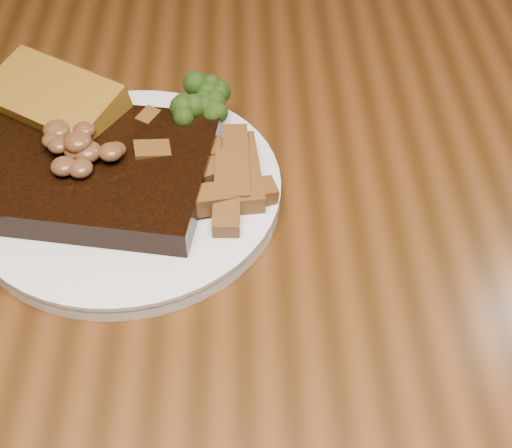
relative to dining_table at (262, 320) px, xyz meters
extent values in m
cube|color=#4A260E|center=(0.00, 0.00, 0.07)|extent=(1.60, 0.90, 0.04)
cube|color=black|center=(-0.13, 0.69, -0.23)|extent=(0.43, 0.43, 0.04)
cylinder|color=black|center=(0.04, 0.86, -0.45)|extent=(0.04, 0.04, 0.41)
cylinder|color=black|center=(-0.30, 0.87, -0.45)|extent=(0.04, 0.04, 0.41)
cylinder|color=black|center=(0.04, 0.52, -0.45)|extent=(0.04, 0.04, 0.41)
cylinder|color=black|center=(-0.30, 0.53, -0.45)|extent=(0.04, 0.04, 0.41)
cube|color=black|center=(-0.13, 0.51, 0.01)|extent=(0.42, 0.04, 0.44)
cylinder|color=silver|center=(-0.11, 0.06, 0.10)|extent=(0.27, 0.27, 0.01)
cube|color=black|center=(-0.14, 0.07, 0.12)|extent=(0.21, 0.18, 0.03)
cube|color=beige|center=(-0.14, 0.00, 0.11)|extent=(0.14, 0.04, 0.02)
cube|color=#93611A|center=(-0.18, 0.14, 0.12)|extent=(0.14, 0.12, 0.03)
camera|label=1|loc=(-0.02, -0.37, 0.52)|focal=50.00mm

